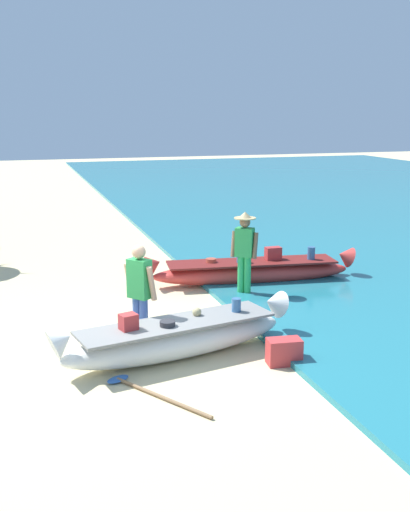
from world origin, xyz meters
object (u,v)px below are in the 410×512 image
object	(u,v)px
boat_white_foreground	(177,338)
person_vendor_hatted	(245,248)
paddle	(147,391)
cooler_box	(284,352)
boat_red_midground	(252,271)
person_tourist_customer	(140,290)

from	to	relation	value
boat_white_foreground	person_vendor_hatted	distance (m)	3.51
paddle	person_vendor_hatted	bearing A→B (deg)	52.97
cooler_box	paddle	bearing A→B (deg)	-164.05
boat_red_midground	cooler_box	world-z (taller)	boat_red_midground
person_tourist_customer	cooler_box	bearing A→B (deg)	-35.02
person_vendor_hatted	cooler_box	size ratio (longest dim) A/B	3.46
boat_red_midground	person_vendor_hatted	size ratio (longest dim) A/B	2.69
boat_white_foreground	cooler_box	distance (m)	1.66
person_tourist_customer	paddle	world-z (taller)	person_tourist_customer
person_vendor_hatted	cooler_box	world-z (taller)	person_vendor_hatted
person_tourist_customer	cooler_box	size ratio (longest dim) A/B	3.31
person_vendor_hatted	paddle	world-z (taller)	person_vendor_hatted
person_tourist_customer	boat_red_midground	bearing A→B (deg)	43.69
person_vendor_hatted	cooler_box	bearing A→B (deg)	-100.89
person_vendor_hatted	paddle	xyz separation A→B (m)	(-2.86, -3.79, -1.00)
person_tourist_customer	boat_white_foreground	bearing A→B (deg)	-53.11
boat_white_foreground	boat_red_midground	bearing A→B (deg)	53.25
boat_red_midground	person_vendor_hatted	bearing A→B (deg)	-120.74
paddle	boat_red_midground	bearing A→B (deg)	54.09
boat_red_midground	paddle	bearing A→B (deg)	-125.91
boat_white_foreground	person_tourist_customer	xyz separation A→B (m)	(-0.45, 0.60, 0.64)
person_vendor_hatted	person_tourist_customer	world-z (taller)	person_vendor_hatted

